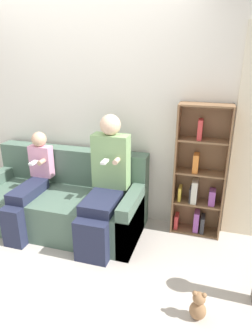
{
  "coord_description": "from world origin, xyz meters",
  "views": [
    {
      "loc": [
        1.41,
        -2.19,
        1.91
      ],
      "look_at": [
        0.58,
        0.56,
        0.78
      ],
      "focal_mm": 32.0,
      "sensor_mm": 36.0,
      "label": 1
    }
  ],
  "objects": [
    {
      "name": "bookshelf",
      "position": [
        1.31,
        0.84,
        0.65
      ],
      "size": [
        0.53,
        0.23,
        1.43
      ],
      "color": "brown",
      "rests_on": "ground_plane"
    },
    {
      "name": "child_seated",
      "position": [
        -0.46,
        0.35,
        0.54
      ],
      "size": [
        0.26,
        0.77,
        1.07
      ],
      "color": "#232842",
      "rests_on": "ground_plane"
    },
    {
      "name": "teddy_bear",
      "position": [
        1.44,
        -0.4,
        0.12
      ],
      "size": [
        0.13,
        0.1,
        0.26
      ],
      "color": "#936B47",
      "rests_on": "ground_plane"
    },
    {
      "name": "couch",
      "position": [
        -0.16,
        0.52,
        0.29
      ],
      "size": [
        1.82,
        0.84,
        0.85
      ],
      "color": "#4C6656",
      "rests_on": "ground_plane"
    },
    {
      "name": "adult_seated",
      "position": [
        0.4,
        0.41,
        0.68
      ],
      "size": [
        0.38,
        0.77,
        1.32
      ],
      "color": "#232842",
      "rests_on": "ground_plane"
    },
    {
      "name": "ground_plane",
      "position": [
        0.0,
        0.0,
        0.0
      ],
      "size": [
        14.0,
        14.0,
        0.0
      ],
      "primitive_type": "plane",
      "color": "#BCB2A8"
    },
    {
      "name": "back_wall",
      "position": [
        0.0,
        0.97,
        1.27
      ],
      "size": [
        10.0,
        0.06,
        2.55
      ],
      "color": "silver",
      "rests_on": "ground_plane"
    }
  ]
}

